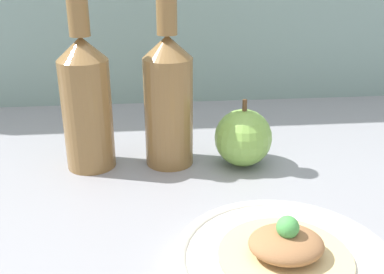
% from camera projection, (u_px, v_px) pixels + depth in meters
% --- Properties ---
extents(ground_plane, '(1.80, 1.10, 0.04)m').
position_uv_depth(ground_plane, '(216.00, 251.00, 0.54)').
color(ground_plane, gray).
extents(plate, '(0.24, 0.24, 0.02)m').
position_uv_depth(plate, '(284.00, 263.00, 0.47)').
color(plate, silver).
rests_on(plate, ground_plane).
extents(plated_food, '(0.14, 0.14, 0.05)m').
position_uv_depth(plated_food, '(286.00, 247.00, 0.46)').
color(plated_food, '#D6BC7F').
rests_on(plated_food, plate).
extents(cider_bottle_left, '(0.07, 0.07, 0.29)m').
position_uv_depth(cider_bottle_left, '(86.00, 98.00, 0.67)').
color(cider_bottle_left, olive).
rests_on(cider_bottle_left, ground_plane).
extents(cider_bottle_right, '(0.07, 0.07, 0.29)m').
position_uv_depth(cider_bottle_right, '(168.00, 96.00, 0.68)').
color(cider_bottle_right, olive).
rests_on(cider_bottle_right, ground_plane).
extents(apple, '(0.09, 0.09, 0.11)m').
position_uv_depth(apple, '(243.00, 138.00, 0.70)').
color(apple, '#84B74C').
rests_on(apple, ground_plane).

